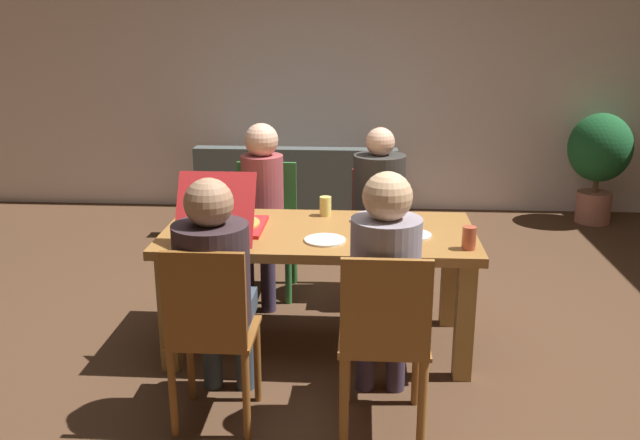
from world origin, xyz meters
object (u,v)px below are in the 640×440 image
(plate_1, at_px, (325,240))
(drinking_glass_0, at_px, (325,206))
(chair_0, at_px, (378,227))
(person_2, at_px, (261,198))
(person_1, at_px, (385,278))
(pizza_box_0, at_px, (226,222))
(chair_1, at_px, (384,339))
(plate_2, at_px, (412,234))
(drinking_glass_1, at_px, (469,238))
(person_3, at_px, (215,278))
(plate_0, at_px, (368,220))
(chair_2, at_px, (265,223))
(dining_table, at_px, (319,249))
(potted_plant, at_px, (599,155))
(chair_3, at_px, (210,328))
(couch, at_px, (299,197))
(person_0, at_px, (379,200))

(plate_1, xyz_separation_m, drinking_glass_0, (-0.03, 0.50, 0.05))
(chair_0, relative_size, person_2, 0.71)
(person_1, bearing_deg, pizza_box_0, 141.58)
(chair_1, distance_m, plate_2, 0.88)
(person_1, distance_m, drinking_glass_1, 0.66)
(person_3, distance_m, plate_1, 0.75)
(plate_0, bearing_deg, person_2, 143.37)
(chair_2, xyz_separation_m, plate_1, (0.49, -1.08, 0.24))
(dining_table, bearing_deg, potted_plant, 48.27)
(dining_table, height_order, plate_2, plate_2)
(potted_plant, bearing_deg, drinking_glass_0, -134.89)
(person_3, bearing_deg, drinking_glass_1, 21.22)
(chair_2, bearing_deg, plate_1, -65.75)
(chair_2, distance_m, potted_plant, 3.44)
(drinking_glass_0, bearing_deg, chair_3, -110.92)
(dining_table, height_order, couch, couch)
(dining_table, distance_m, person_0, 0.85)
(person_0, distance_m, chair_1, 1.68)
(person_3, bearing_deg, couch, 88.25)
(chair_1, height_order, plate_2, chair_1)
(chair_1, distance_m, person_1, 0.28)
(chair_3, bearing_deg, person_2, 90.00)
(chair_2, xyz_separation_m, plate_2, (0.96, -0.96, 0.24))
(person_3, bearing_deg, chair_2, 90.00)
(person_2, height_order, plate_1, person_2)
(person_2, relative_size, person_3, 1.01)
(chair_0, height_order, person_1, person_1)
(plate_2, bearing_deg, plate_0, 132.18)
(chair_2, distance_m, pizza_box_0, 0.99)
(plate_2, distance_m, potted_plant, 3.41)
(chair_0, height_order, chair_2, chair_2)
(dining_table, distance_m, person_3, 0.89)
(drinking_glass_1, bearing_deg, dining_table, 160.88)
(person_3, distance_m, plate_0, 1.20)
(dining_table, height_order, plate_0, plate_0)
(person_0, xyz_separation_m, pizza_box_0, (-0.88, -0.82, 0.07))
(chair_1, height_order, plate_1, chair_1)
(chair_2, xyz_separation_m, plate_0, (0.72, -0.69, 0.24))
(chair_0, distance_m, chair_3, 1.97)
(chair_3, bearing_deg, potted_plant, 51.59)
(plate_2, bearing_deg, person_3, -144.28)
(person_0, xyz_separation_m, chair_3, (-0.80, -1.67, -0.18))
(person_0, relative_size, plate_2, 5.40)
(chair_2, height_order, pizza_box_0, pizza_box_0)
(chair_2, distance_m, plate_0, 1.03)
(chair_3, bearing_deg, plate_0, 56.72)
(chair_2, height_order, potted_plant, potted_plant)
(drinking_glass_1, bearing_deg, chair_0, 110.91)
(chair_2, bearing_deg, drinking_glass_1, -43.06)
(pizza_box_0, height_order, plate_2, pizza_box_0)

